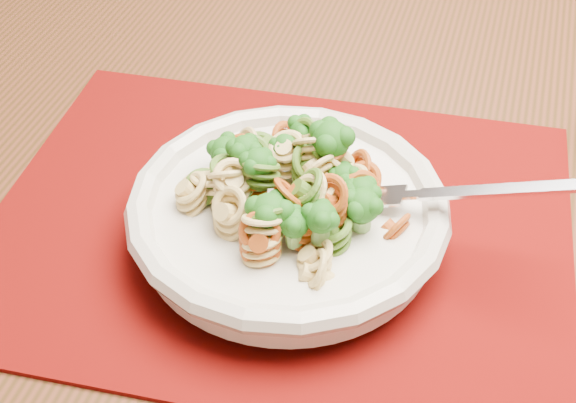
# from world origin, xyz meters

# --- Properties ---
(dining_table) EXTENTS (1.48, 0.99, 0.72)m
(dining_table) POSITION_xyz_m (-0.11, -0.40, 0.63)
(dining_table) COLOR #562918
(dining_table) RESTS_ON ground
(placemat) EXTENTS (0.45, 0.35, 0.00)m
(placemat) POSITION_xyz_m (-0.14, -0.48, 0.72)
(placemat) COLOR #560703
(placemat) RESTS_ON dining_table
(pasta_bowl) EXTENTS (0.23, 0.23, 0.04)m
(pasta_bowl) POSITION_xyz_m (-0.13, -0.50, 0.75)
(pasta_bowl) COLOR beige
(pasta_bowl) RESTS_ON placemat
(pasta_broccoli_heap) EXTENTS (0.20, 0.20, 0.06)m
(pasta_broccoli_heap) POSITION_xyz_m (-0.13, -0.50, 0.77)
(pasta_broccoli_heap) COLOR tan
(pasta_broccoli_heap) RESTS_ON pasta_bowl
(fork) EXTENTS (0.18, 0.04, 0.08)m
(fork) POSITION_xyz_m (-0.07, -0.48, 0.77)
(fork) COLOR silver
(fork) RESTS_ON pasta_bowl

